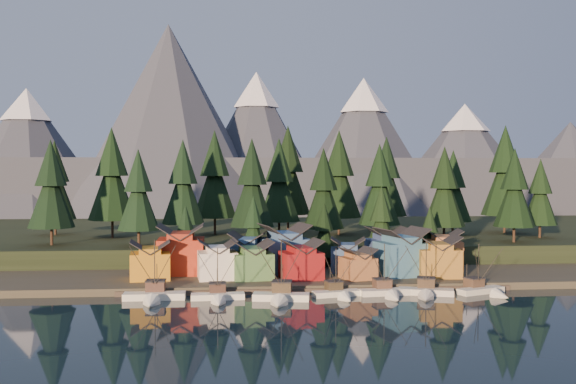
{
  "coord_description": "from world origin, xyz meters",
  "views": [
    {
      "loc": [
        -17.24,
        -112.21,
        24.88
      ],
      "look_at": [
        -4.61,
        30.0,
        19.89
      ],
      "focal_mm": 40.0,
      "sensor_mm": 36.0,
      "label": 1
    }
  ],
  "objects": [
    {
      "name": "mountain_ridge",
      "position": [
        -4.2,
        213.59,
        26.06
      ],
      "size": [
        560.0,
        190.0,
        90.0
      ],
      "color": "#404353",
      "rests_on": "ground"
    },
    {
      "name": "house_back_3",
      "position": [
        9.26,
        31.58,
        5.62
      ],
      "size": [
        8.77,
        8.08,
        7.85
      ],
      "rotation": [
        0.0,
        0.0,
        -0.17
      ],
      "color": "#314B74",
      "rests_on": "shore_strip"
    },
    {
      "name": "boat_1",
      "position": [
        -19.82,
        9.49,
        1.96
      ],
      "size": [
        10.61,
        11.47,
        10.95
      ],
      "rotation": [
        0.0,
        0.0,
        0.05
      ],
      "color": "white",
      "rests_on": "ground"
    },
    {
      "name": "tree_hill_1",
      "position": [
        -50.0,
        68.0,
        22.75
      ],
      "size": [
        13.15,
        13.15,
        30.63
      ],
      "color": "#332319",
      "rests_on": "hillside"
    },
    {
      "name": "boat_6",
      "position": [
        33.19,
        10.88,
        1.96
      ],
      "size": [
        10.88,
        11.21,
        10.96
      ],
      "rotation": [
        0.0,
        0.0,
        0.38
      ],
      "color": "beige",
      "rests_on": "ground"
    },
    {
      "name": "tree_hill_11",
      "position": [
        38.0,
        50.0,
        19.66
      ],
      "size": [
        10.73,
        10.73,
        24.99
      ],
      "color": "#332319",
      "rests_on": "hillside"
    },
    {
      "name": "dock",
      "position": [
        0.0,
        16.5,
        0.5
      ],
      "size": [
        80.0,
        4.0,
        1.0
      ],
      "primitive_type": "cube",
      "color": "#4A3E35",
      "rests_on": "ground"
    },
    {
      "name": "boat_4",
      "position": [
        13.29,
        10.77,
        2.07
      ],
      "size": [
        10.7,
        11.48,
        11.31
      ],
      "rotation": [
        0.0,
        0.0,
        0.1
      ],
      "color": "silver",
      "rests_on": "ground"
    },
    {
      "name": "house_back_1",
      "position": [
        -13.53,
        33.9,
        6.29
      ],
      "size": [
        9.46,
        9.55,
        9.13
      ],
      "rotation": [
        0.0,
        0.0,
        -0.18
      ],
      "color": "#3C628F",
      "rests_on": "shore_strip"
    },
    {
      "name": "tree_hill_16",
      "position": [
        -68.0,
        78.0,
        20.98
      ],
      "size": [
        11.76,
        11.76,
        27.39
      ],
      "color": "#332319",
      "rests_on": "hillside"
    },
    {
      "name": "tree_hill_9",
      "position": [
        22.0,
        55.0,
        20.11
      ],
      "size": [
        11.08,
        11.08,
        25.81
      ],
      "color": "#332319",
      "rests_on": "hillside"
    },
    {
      "name": "tree_hill_5",
      "position": [
        -12.0,
        50.0,
        20.71
      ],
      "size": [
        11.55,
        11.55,
        26.9
      ],
      "color": "#332319",
      "rests_on": "hillside"
    },
    {
      "name": "hillside",
      "position": [
        0.0,
        90.0,
        3.0
      ],
      "size": [
        420.0,
        100.0,
        6.0
      ],
      "primitive_type": "cube",
      "color": "black",
      "rests_on": "ground"
    },
    {
      "name": "house_front_6",
      "position": [
        27.77,
        23.83,
        6.21
      ],
      "size": [
        9.65,
        9.2,
        8.97
      ],
      "rotation": [
        0.0,
        0.0,
        -0.08
      ],
      "color": "olive",
      "rests_on": "shore_strip"
    },
    {
      "name": "tree_hill_0",
      "position": [
        -62.0,
        52.0,
        20.47
      ],
      "size": [
        11.36,
        11.36,
        26.47
      ],
      "color": "#332319",
      "rests_on": "hillside"
    },
    {
      "name": "tree_shore_1",
      "position": [
        -12.0,
        40.0,
        10.9
      ],
      "size": [
        7.39,
        7.39,
        17.21
      ],
      "color": "#332319",
      "rests_on": "shore_strip"
    },
    {
      "name": "tree_hill_7",
      "position": [
        6.0,
        48.0,
        19.36
      ],
      "size": [
        10.49,
        10.49,
        24.45
      ],
      "color": "#332319",
      "rests_on": "hillside"
    },
    {
      "name": "house_front_1",
      "position": [
        -20.24,
        25.05,
        5.9
      ],
      "size": [
        8.92,
        8.64,
        8.37
      ],
      "rotation": [
        0.0,
        0.0,
        0.11
      ],
      "color": "white",
      "rests_on": "shore_strip"
    },
    {
      "name": "tree_shore_4",
      "position": [
        31.0,
        40.0,
        9.38
      ],
      "size": [
        6.2,
        6.2,
        14.45
      ],
      "color": "#332319",
      "rests_on": "shore_strip"
    },
    {
      "name": "house_back_2",
      "position": [
        -5.19,
        32.74,
        7.25
      ],
      "size": [
        12.25,
        11.63,
        10.95
      ],
      "rotation": [
        0.0,
        0.0,
        0.24
      ],
      "color": "#3C618F",
      "rests_on": "shore_strip"
    },
    {
      "name": "tree_hill_8",
      "position": [
        14.0,
        72.0,
        22.64
      ],
      "size": [
        13.06,
        13.06,
        30.43
      ],
      "color": "#332319",
      "rests_on": "hillside"
    },
    {
      "name": "house_front_0",
      "position": [
        -34.5,
        25.79,
        5.84
      ],
      "size": [
        9.11,
        8.71,
        8.26
      ],
      "rotation": [
        0.0,
        0.0,
        0.12
      ],
      "color": "#C2801B",
      "rests_on": "shore_strip"
    },
    {
      "name": "tree_hill_15",
      "position": [
        0.0,
        82.0,
        23.69
      ],
      "size": [
        13.88,
        13.88,
        32.34
      ],
      "color": "#332319",
      "rests_on": "hillside"
    },
    {
      "name": "tree_hill_4",
      "position": [
        -22.0,
        75.0,
        22.62
      ],
      "size": [
        13.05,
        13.05,
        30.4
      ],
      "color": "#332319",
      "rests_on": "hillside"
    },
    {
      "name": "tree_hill_6",
      "position": [
        -4.0,
        65.0,
        21.13
      ],
      "size": [
        11.88,
        11.88,
        27.68
      ],
      "color": "#332319",
      "rests_on": "hillside"
    },
    {
      "name": "tree_hill_2",
      "position": [
        -40.0,
        48.0,
        19.15
      ],
      "size": [
        10.32,
        10.32,
        24.05
      ],
      "color": "#332319",
      "rests_on": "hillside"
    },
    {
      "name": "tree_hill_3",
      "position": [
        -30.0,
        60.0,
        20.76
      ],
      "size": [
        11.59,
        11.59,
        27.0
      ],
      "color": "#332319",
      "rests_on": "hillside"
    },
    {
      "name": "tree_shore_2",
      "position": [
        5.0,
        40.0,
        10.01
      ],
      "size": [
        6.69,
        6.69,
        15.59
      ],
      "color": "#332319",
      "rests_on": "shore_strip"
    },
    {
      "name": "boat_2",
      "position": [
        -8.03,
        7.47,
        2.43
      ],
      "size": [
        11.39,
        12.1,
        12.78
      ],
      "rotation": [
        0.0,
        0.0,
        -0.16
      ],
      "color": "silver",
      "rests_on": "ground"
    },
    {
      "name": "house_front_3",
      "position": [
        -2.39,
        23.32,
        5.9
      ],
      "size": [
        9.58,
        9.28,
        8.37
      ],
      "rotation": [
        0.0,
        0.0,
        0.19
      ],
      "color": "maroon",
      "rests_on": "shore_strip"
    },
    {
      "name": "house_front_5",
      "position": [
        20.18,
        25.93,
        7.0
      ],
      "size": [
        11.88,
        11.22,
        10.48
      ],
      "rotation": [
        0.0,
        0.0,
        0.24
      ],
      "color": "#3A6A8A",
      "rests_on": "shore_strip"
    },
    {
      "name": "boat_0",
      "position": [
        -31.97,
        10.29,
        2.28
      ],
      "size": [
        12.04,
        13.11,
        12.64
      ],
      "rotation": [
        0.0,
        0.0,
        0.01
      ],
      "color": "white",
      "rests_on": "ground"
    },
    {
      "name": "tree_hill_17",
      "position": [
        68.0,
        58.0,
        17.97
      ],
      "size": [
        9.4,
        9.4,
        21.9
      ],
      "color": "#332319",
      "rests_on": "hillside"
    },
    {
      "name": "shore_strip",
      "position": [
        0.0,
        40.0,
        0.75
      ],
      "size": [
        400.0,
        50.0,
        1.5
      ],
      "primitive_type": "cube",
      "color": "#3D392C",
      "rests_on": "ground"
    },
    {
      "name": "tree_hill_13",
      "position": [
        56.0,
        48.0,
        19.42
      ],
      "size": [
        10.54,
        10.54,
        24.56
      ],
      "color": "#332319",
      "rests_on": "hillside"
    },
    {
      "name": "tree_hill_12",
      "position": [
        46.0,
        66.0,
        19.4
      ],
      "size": [
        10.52,
        10.52,
        24.51
      ],
      "color": "#332319",
      "rests_on": "hillside"
    },
    {
      "name": "house_back_5",
      "position": [
        32.42,
        34.06,
        6.35
      ],
      "size": [
        9.49,
        9.57,
        9.24
      ],
      "rotation": [
        0.0,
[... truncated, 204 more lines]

